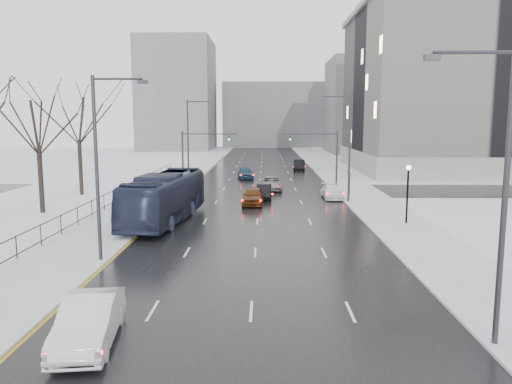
# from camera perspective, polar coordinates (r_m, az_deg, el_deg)

# --- Properties ---
(road) EXTENTS (16.00, 150.00, 0.04)m
(road) POSITION_cam_1_polar(r_m,az_deg,el_deg) (66.68, 0.51, 1.63)
(road) COLOR black
(road) RESTS_ON ground
(cross_road) EXTENTS (130.00, 10.00, 0.04)m
(cross_road) POSITION_cam_1_polar(r_m,az_deg,el_deg) (54.78, 0.41, 0.18)
(cross_road) COLOR black
(cross_road) RESTS_ON ground
(sidewalk_left) EXTENTS (5.00, 150.00, 0.16)m
(sidewalk_left) POSITION_cam_1_polar(r_m,az_deg,el_deg) (67.58, -8.44, 1.68)
(sidewalk_left) COLOR silver
(sidewalk_left) RESTS_ON ground
(sidewalk_right) EXTENTS (5.00, 150.00, 0.16)m
(sidewalk_right) POSITION_cam_1_polar(r_m,az_deg,el_deg) (67.41, 9.47, 1.64)
(sidewalk_right) COLOR silver
(sidewalk_right) RESTS_ON ground
(park_strip) EXTENTS (14.00, 150.00, 0.12)m
(park_strip) POSITION_cam_1_polar(r_m,az_deg,el_deg) (69.76, -16.16, 1.63)
(park_strip) COLOR white
(park_strip) RESTS_ON ground
(tree_park_d) EXTENTS (8.75, 8.75, 12.50)m
(tree_park_d) POSITION_cam_1_polar(r_m,az_deg,el_deg) (44.87, -23.17, -2.31)
(tree_park_d) COLOR black
(tree_park_d) RESTS_ON ground
(tree_park_e) EXTENTS (9.45, 9.45, 13.50)m
(tree_park_e) POSITION_cam_1_polar(r_m,az_deg,el_deg) (54.16, -19.27, -0.39)
(tree_park_e) COLOR black
(tree_park_e) RESTS_ON ground
(iron_fence) EXTENTS (0.06, 70.00, 1.30)m
(iron_fence) POSITION_cam_1_polar(r_m,az_deg,el_deg) (39.27, -19.21, -2.18)
(iron_fence) COLOR black
(iron_fence) RESTS_ON sidewalk_left
(streetlight_r_near) EXTENTS (2.95, 0.25, 10.00)m
(streetlight_r_near) POSITION_cam_1_polar(r_m,az_deg,el_deg) (18.07, 26.00, 0.80)
(streetlight_r_near) COLOR #2D2D33
(streetlight_r_near) RESTS_ON ground
(streetlight_r_mid) EXTENTS (2.95, 0.25, 10.00)m
(streetlight_r_mid) POSITION_cam_1_polar(r_m,az_deg,el_deg) (46.91, 10.39, 5.57)
(streetlight_r_mid) COLOR #2D2D33
(streetlight_r_mid) RESTS_ON ground
(streetlight_l_near) EXTENTS (2.95, 0.25, 10.00)m
(streetlight_l_near) POSITION_cam_1_polar(r_m,az_deg,el_deg) (27.71, -17.34, 3.57)
(streetlight_l_near) COLOR #2D2D33
(streetlight_l_near) RESTS_ON ground
(streetlight_l_far) EXTENTS (2.95, 0.25, 10.00)m
(streetlight_l_far) POSITION_cam_1_polar(r_m,az_deg,el_deg) (58.92, -7.56, 6.15)
(streetlight_l_far) COLOR #2D2D33
(streetlight_l_far) RESTS_ON ground
(lamppost_r_mid) EXTENTS (0.36, 0.36, 4.28)m
(lamppost_r_mid) POSITION_cam_1_polar(r_m,az_deg,el_deg) (38.02, 16.96, 0.70)
(lamppost_r_mid) COLOR black
(lamppost_r_mid) RESTS_ON sidewalk_right
(mast_signal_right) EXTENTS (6.10, 0.33, 6.50)m
(mast_signal_right) POSITION_cam_1_polar(r_m,az_deg,el_deg) (54.78, 8.12, 4.40)
(mast_signal_right) COLOR #2D2D33
(mast_signal_right) RESTS_ON ground
(mast_signal_left) EXTENTS (6.10, 0.33, 6.50)m
(mast_signal_left) POSITION_cam_1_polar(r_m,az_deg,el_deg) (54.92, -7.28, 4.43)
(mast_signal_left) COLOR #2D2D33
(mast_signal_left) RESTS_ON ground
(no_uturn_sign) EXTENTS (0.60, 0.06, 2.70)m
(no_uturn_sign) POSITION_cam_1_polar(r_m,az_deg,el_deg) (51.26, 10.71, 2.06)
(no_uturn_sign) COLOR #2D2D33
(no_uturn_sign) RESTS_ON sidewalk_right
(civic_building) EXTENTS (41.00, 31.00, 24.80)m
(civic_building) POSITION_cam_1_polar(r_m,az_deg,el_deg) (85.57, 25.12, 9.83)
(civic_building) COLOR gray
(civic_building) RESTS_ON ground
(bldg_far_right) EXTENTS (24.00, 20.00, 22.00)m
(bldg_far_right) POSITION_cam_1_polar(r_m,az_deg,el_deg) (124.35, 13.92, 9.53)
(bldg_far_right) COLOR slate
(bldg_far_right) RESTS_ON ground
(bldg_far_left) EXTENTS (18.00, 22.00, 28.00)m
(bldg_far_left) POSITION_cam_1_polar(r_m,az_deg,el_deg) (133.30, -8.93, 10.85)
(bldg_far_left) COLOR slate
(bldg_far_left) RESTS_ON ground
(bldg_far_center) EXTENTS (30.00, 18.00, 18.00)m
(bldg_far_center) POSITION_cam_1_polar(r_m,az_deg,el_deg) (146.28, 2.35, 8.75)
(bldg_far_center) COLOR slate
(bldg_far_center) RESTS_ON ground
(sedan_left_near) EXTENTS (2.35, 5.15, 1.64)m
(sedan_left_near) POSITION_cam_1_polar(r_m,az_deg,el_deg) (18.58, -18.54, -13.80)
(sedan_left_near) COLOR white
(sedan_left_near) RESTS_ON road
(bus) EXTENTS (4.39, 13.49, 3.69)m
(bus) POSITION_cam_1_polar(r_m,az_deg,el_deg) (38.40, -10.34, -0.60)
(bus) COLOR #20263F
(bus) RESTS_ON road
(sedan_center_near) EXTENTS (2.04, 4.71, 1.58)m
(sedan_center_near) POSITION_cam_1_polar(r_m,az_deg,el_deg) (45.36, -0.34, -0.47)
(sedan_center_near) COLOR #572B0E
(sedan_center_near) RESTS_ON road
(sedan_right_near) EXTENTS (1.48, 4.19, 1.38)m
(sedan_right_near) POSITION_cam_1_polar(r_m,az_deg,el_deg) (48.84, 0.93, 0.04)
(sedan_right_near) COLOR black
(sedan_right_near) RESTS_ON road
(sedan_right_cross) EXTENTS (2.55, 5.36, 1.48)m
(sedan_right_cross) POSITION_cam_1_polar(r_m,az_deg,el_deg) (54.95, 1.75, 1.00)
(sedan_right_cross) COLOR gray
(sedan_right_cross) RESTS_ON road
(sedan_right_far) EXTENTS (1.99, 4.64, 1.33)m
(sedan_right_far) POSITION_cam_1_polar(r_m,az_deg,el_deg) (49.56, 8.70, 0.04)
(sedan_right_far) COLOR white
(sedan_right_far) RESTS_ON road
(sedan_center_far) EXTENTS (2.44, 4.79, 1.56)m
(sedan_center_far) POSITION_cam_1_polar(r_m,az_deg,el_deg) (65.50, -1.21, 2.21)
(sedan_center_far) COLOR navy
(sedan_center_far) RESTS_ON road
(sedan_right_distant) EXTENTS (2.00, 4.98, 1.61)m
(sedan_right_distant) POSITION_cam_1_polar(r_m,az_deg,el_deg) (76.94, 4.95, 3.10)
(sedan_right_distant) COLOR black
(sedan_right_distant) RESTS_ON road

